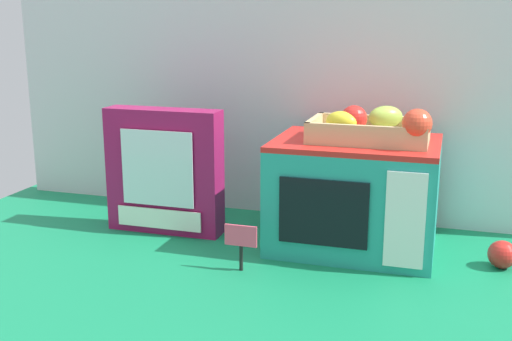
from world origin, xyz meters
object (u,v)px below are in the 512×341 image
Objects in this scene: price_sign at (241,241)px; food_groups_crate at (372,129)px; toy_microwave at (354,194)px; cookie_set_box at (164,172)px; loose_toy_apple at (502,254)px.

food_groups_crate is at bearing 40.17° from price_sign.
food_groups_crate reaches higher than price_sign.
toy_microwave is 1.38× the size of food_groups_crate.
food_groups_crate is 0.87× the size of cookie_set_box.
toy_microwave is at bearing 173.78° from loose_toy_apple.
cookie_set_box is (-0.46, -0.03, 0.03)m from toy_microwave.
food_groups_crate is (0.04, -0.01, 0.16)m from toy_microwave.
cookie_set_box reaches higher than toy_microwave.
food_groups_crate is at bearing 2.06° from cookie_set_box.
loose_toy_apple is (0.52, 0.18, -0.04)m from price_sign.
price_sign is (-0.20, -0.21, -0.06)m from toy_microwave.
loose_toy_apple is (0.29, -0.02, -0.25)m from food_groups_crate.
toy_microwave is 0.30m from price_sign.
cookie_set_box is (-0.50, -0.02, -0.13)m from food_groups_crate.
cookie_set_box is 0.79m from loose_toy_apple.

